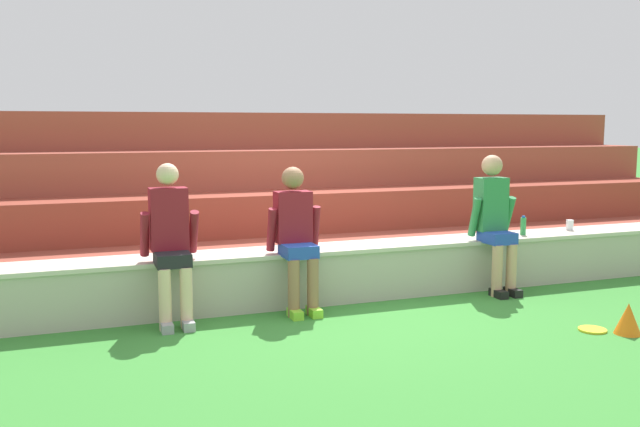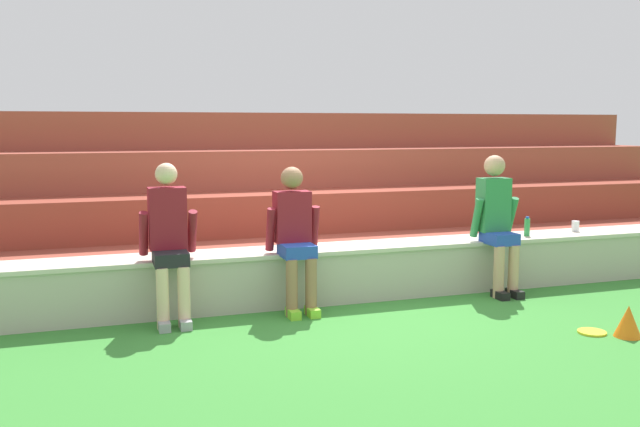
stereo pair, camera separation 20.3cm
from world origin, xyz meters
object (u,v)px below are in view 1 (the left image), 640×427
at_px(plastic_cup_middle, 570,225).
at_px(person_center, 495,219).
at_px(sports_cone, 628,319).
at_px(person_left_of_center, 296,234).
at_px(frisbee, 592,330).
at_px(person_far_left, 171,239).
at_px(water_bottle_mid_right, 523,226).

bearing_deg(plastic_cup_middle, person_center, -164.74).
xyz_separation_m(plastic_cup_middle, sports_cone, (-1.08, -2.03, -0.47)).
xyz_separation_m(person_center, plastic_cup_middle, (1.29, 0.35, -0.18)).
xyz_separation_m(person_left_of_center, sports_cone, (2.42, -1.70, -0.61)).
bearing_deg(frisbee, person_left_of_center, 145.49).
bearing_deg(person_center, sports_cone, -82.86).
bearing_deg(person_left_of_center, plastic_cup_middle, 5.45).
height_order(person_center, plastic_cup_middle, person_center).
height_order(person_center, sports_cone, person_center).
bearing_deg(person_far_left, sports_cone, -25.26).
distance_m(water_bottle_mid_right, frisbee, 1.94).
relative_size(person_center, frisbee, 6.10).
distance_m(person_center, water_bottle_mid_right, 0.61).
bearing_deg(person_far_left, person_left_of_center, -0.08).
relative_size(person_far_left, person_center, 0.98).
xyz_separation_m(person_far_left, plastic_cup_middle, (4.68, 0.33, -0.16)).
xyz_separation_m(person_center, sports_cone, (0.21, -1.68, -0.65)).
xyz_separation_m(person_far_left, sports_cone, (3.60, -1.70, -0.63)).
xyz_separation_m(water_bottle_mid_right, sports_cone, (-0.34, -1.92, -0.52)).
height_order(person_far_left, sports_cone, person_far_left).
bearing_deg(person_left_of_center, sports_cone, -35.01).
height_order(person_center, water_bottle_mid_right, person_center).
relative_size(person_center, plastic_cup_middle, 12.08).
bearing_deg(sports_cone, person_far_left, 154.74).
xyz_separation_m(person_left_of_center, frisbee, (2.21, -1.52, -0.74)).
distance_m(person_far_left, frisbee, 3.79).
bearing_deg(person_center, person_left_of_center, 179.55).
distance_m(plastic_cup_middle, sports_cone, 2.35).
relative_size(person_far_left, sports_cone, 5.32).
height_order(person_left_of_center, person_center, person_center).
distance_m(person_center, frisbee, 1.69).
distance_m(person_far_left, person_left_of_center, 1.18).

